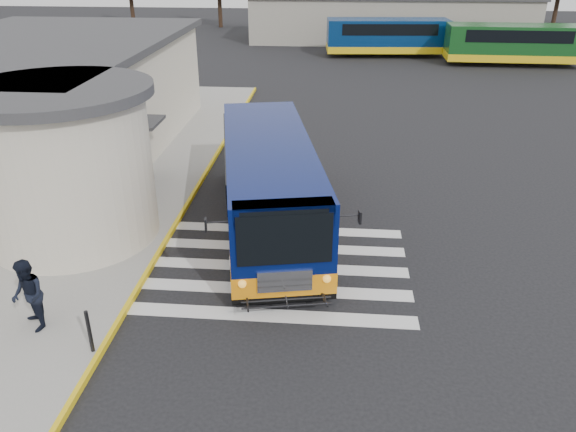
# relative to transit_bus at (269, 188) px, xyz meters

# --- Properties ---
(ground) EXTENTS (140.00, 140.00, 0.00)m
(ground) POSITION_rel_transit_bus_xyz_m (0.88, -1.80, -1.42)
(ground) COLOR black
(ground) RESTS_ON ground
(sidewalk) EXTENTS (10.00, 34.00, 0.15)m
(sidewalk) POSITION_rel_transit_bus_xyz_m (-8.12, 2.20, -1.35)
(sidewalk) COLOR gray
(sidewalk) RESTS_ON ground
(curb_strip) EXTENTS (0.12, 34.00, 0.16)m
(curb_strip) POSITION_rel_transit_bus_xyz_m (-3.17, 2.20, -1.34)
(curb_strip) COLOR yellow
(curb_strip) RESTS_ON ground
(station_building) EXTENTS (12.70, 18.70, 4.80)m
(station_building) POSITION_rel_transit_bus_xyz_m (-9.96, 5.10, 1.14)
(station_building) COLOR beige
(station_building) RESTS_ON ground
(crosswalk) EXTENTS (8.00, 5.35, 0.01)m
(crosswalk) POSITION_rel_transit_bus_xyz_m (0.38, -2.60, -1.42)
(crosswalk) COLOR silver
(crosswalk) RESTS_ON ground
(depot_building) EXTENTS (26.40, 8.40, 4.20)m
(depot_building) POSITION_rel_transit_bus_xyz_m (6.88, 40.20, 0.68)
(depot_building) COLOR gray
(depot_building) RESTS_ON ground
(transit_bus) EXTENTS (5.13, 10.86, 2.98)m
(transit_bus) POSITION_rel_transit_bus_xyz_m (0.00, 0.00, 0.00)
(transit_bus) COLOR #06124E
(transit_bus) RESTS_ON ground
(pedestrian_a) EXTENTS (0.43, 0.62, 1.62)m
(pedestrian_a) POSITION_rel_transit_bus_xyz_m (-4.51, -2.73, -0.47)
(pedestrian_a) COLOR black
(pedestrian_a) RESTS_ON sidewalk
(pedestrian_b) EXTENTS (1.12, 1.15, 1.86)m
(pedestrian_b) POSITION_rel_transit_bus_xyz_m (-5.08, -6.18, -0.34)
(pedestrian_b) COLOR black
(pedestrian_b) RESTS_ON sidewalk
(bollard) EXTENTS (0.09, 0.09, 1.11)m
(bollard) POSITION_rel_transit_bus_xyz_m (-3.32, -6.91, -0.72)
(bollard) COLOR black
(bollard) RESTS_ON sidewalk
(far_bus_a) EXTENTS (10.10, 3.51, 2.56)m
(far_bus_a) POSITION_rel_transit_bus_xyz_m (6.10, 31.95, 0.24)
(far_bus_a) COLOR #072451
(far_bus_a) RESTS_ON ground
(far_bus_b) EXTENTS (10.09, 3.01, 2.59)m
(far_bus_b) POSITION_rel_transit_bus_xyz_m (15.48, 28.97, 0.26)
(far_bus_b) COLOR #124318
(far_bus_b) RESTS_ON ground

